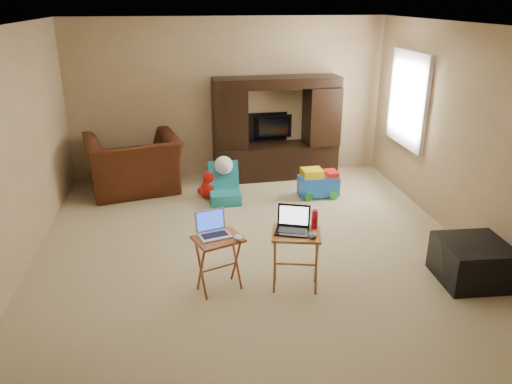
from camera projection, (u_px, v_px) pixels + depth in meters
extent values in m
plane|color=tan|center=(253.00, 249.00, 5.85)|extent=(5.50, 5.50, 0.00)
plane|color=silver|center=(253.00, 25.00, 4.94)|extent=(5.50, 5.50, 0.00)
plane|color=tan|center=(228.00, 99.00, 7.93)|extent=(5.00, 0.00, 5.00)
plane|color=tan|center=(322.00, 279.00, 2.86)|extent=(5.00, 0.00, 5.00)
plane|color=tan|center=(9.00, 157.00, 5.05)|extent=(0.00, 5.50, 5.50)
plane|color=tan|center=(468.00, 138.00, 5.74)|extent=(0.00, 5.50, 5.50)
plane|color=white|center=(409.00, 99.00, 7.11)|extent=(0.00, 1.20, 1.20)
cube|color=white|center=(408.00, 99.00, 7.11)|extent=(0.06, 1.14, 1.34)
cube|color=black|center=(276.00, 128.00, 7.93)|extent=(2.01, 0.60, 1.62)
imported|color=black|center=(274.00, 128.00, 8.12)|extent=(0.83, 0.18, 0.47)
imported|color=#45220E|center=(133.00, 164.00, 7.47)|extent=(1.53, 1.41, 0.85)
cube|color=black|center=(472.00, 262.00, 5.15)|extent=(0.69, 0.69, 0.43)
cube|color=#A95C29|center=(219.00, 264.00, 4.95)|extent=(0.54, 0.49, 0.58)
cube|color=#A46627|center=(295.00, 261.00, 4.97)|extent=(0.55, 0.47, 0.62)
cube|color=silver|center=(214.00, 225.00, 4.82)|extent=(0.36, 0.33, 0.24)
cube|color=black|center=(292.00, 221.00, 4.83)|extent=(0.39, 0.36, 0.24)
ellipsoid|color=silver|center=(238.00, 237.00, 4.79)|extent=(0.10, 0.13, 0.05)
ellipsoid|color=#3F4044|center=(313.00, 235.00, 4.76)|extent=(0.10, 0.14, 0.05)
cylinder|color=red|center=(315.00, 219.00, 4.93)|extent=(0.06, 0.06, 0.19)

